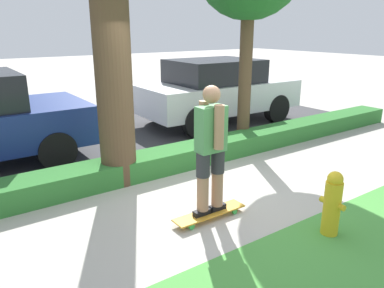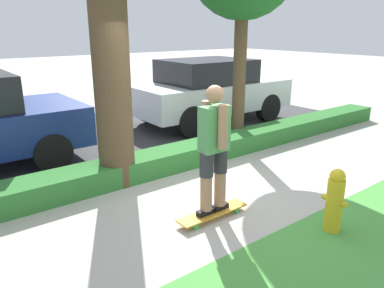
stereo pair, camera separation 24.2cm
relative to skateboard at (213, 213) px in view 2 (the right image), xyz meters
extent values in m
plane|color=#ADA89E|center=(0.52, 0.25, -0.08)|extent=(60.00, 60.00, 0.00)
cube|color=#38383A|center=(0.52, 4.45, -0.07)|extent=(12.82, 5.00, 0.01)
cube|color=#2D702D|center=(0.52, 1.85, 0.10)|extent=(12.82, 0.60, 0.36)
cube|color=gold|center=(0.00, 0.00, 0.01)|extent=(1.04, 0.24, 0.02)
cylinder|color=green|center=(0.35, -0.09, -0.04)|extent=(0.07, 0.04, 0.07)
cylinder|color=green|center=(0.35, 0.09, -0.04)|extent=(0.07, 0.04, 0.07)
cylinder|color=green|center=(-0.35, -0.09, -0.04)|extent=(0.07, 0.04, 0.07)
cylinder|color=green|center=(-0.35, 0.09, -0.04)|extent=(0.07, 0.04, 0.07)
cube|color=black|center=(-0.12, 0.00, 0.05)|extent=(0.26, 0.09, 0.07)
cylinder|color=#A37556|center=(-0.12, 0.00, 0.47)|extent=(0.15, 0.15, 0.77)
cylinder|color=#2D2D33|center=(-0.12, 0.00, 0.70)|extent=(0.17, 0.17, 0.31)
cube|color=black|center=(0.12, 0.00, 0.05)|extent=(0.26, 0.09, 0.07)
cylinder|color=#A37556|center=(0.12, 0.00, 0.47)|extent=(0.15, 0.15, 0.77)
cylinder|color=#2D2D33|center=(0.12, 0.00, 0.70)|extent=(0.17, 0.17, 0.31)
cube|color=#519356|center=(0.00, 0.00, 1.14)|extent=(0.37, 0.20, 0.57)
cylinder|color=#A37556|center=(0.00, -0.15, 1.20)|extent=(0.12, 0.12, 0.54)
cylinder|color=#A37556|center=(0.00, 0.15, 1.20)|extent=(0.12, 0.12, 0.54)
sphere|color=#A37556|center=(0.00, 0.00, 1.57)|extent=(0.22, 0.22, 0.22)
cylinder|color=brown|center=(-0.44, 1.83, 1.57)|extent=(0.56, 0.56, 3.29)
cylinder|color=brown|center=(2.59, 2.22, 1.43)|extent=(0.26, 0.26, 3.01)
cylinder|color=black|center=(-1.09, 3.01, 0.26)|extent=(0.68, 0.24, 0.68)
cylinder|color=black|center=(-1.09, 4.82, 0.26)|extent=(0.68, 0.24, 0.68)
cube|color=silver|center=(3.37, 4.07, 0.64)|extent=(4.20, 1.99, 0.70)
cube|color=black|center=(3.25, 4.07, 1.27)|extent=(2.20, 1.73, 0.57)
cylinder|color=black|center=(4.67, 3.19, 0.29)|extent=(0.73, 0.23, 0.73)
cylinder|color=black|center=(4.67, 4.96, 0.29)|extent=(0.73, 0.23, 0.73)
cylinder|color=black|center=(2.08, 3.19, 0.29)|extent=(0.73, 0.23, 0.73)
cylinder|color=black|center=(2.08, 4.96, 0.29)|extent=(0.73, 0.23, 0.73)
cylinder|color=gold|center=(0.96, -1.13, 0.26)|extent=(0.20, 0.20, 0.68)
sphere|color=gold|center=(0.96, -1.13, 0.64)|extent=(0.18, 0.18, 0.18)
cylinder|color=gold|center=(0.96, -1.24, 0.33)|extent=(0.07, 0.12, 0.07)
cylinder|color=gold|center=(0.96, -1.03, 0.33)|extent=(0.07, 0.12, 0.07)
camera|label=1|loc=(-2.71, -3.48, 2.33)|focal=35.00mm
camera|label=2|loc=(-2.91, -3.34, 2.33)|focal=35.00mm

